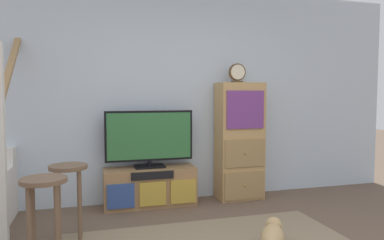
% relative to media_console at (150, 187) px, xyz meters
% --- Properties ---
extents(back_wall, '(6.40, 0.12, 2.70)m').
position_rel_media_console_xyz_m(back_wall, '(0.30, 0.27, 1.12)').
color(back_wall, silver).
rests_on(back_wall, ground_plane).
extents(media_console, '(1.10, 0.38, 0.47)m').
position_rel_media_console_xyz_m(media_console, '(0.00, 0.00, 0.00)').
color(media_console, '#997047').
rests_on(media_console, ground_plane).
extents(television, '(1.06, 0.22, 0.69)m').
position_rel_media_console_xyz_m(television, '(-0.00, 0.02, 0.60)').
color(television, black).
rests_on(television, media_console).
extents(side_cabinet, '(0.58, 0.38, 1.50)m').
position_rel_media_console_xyz_m(side_cabinet, '(1.17, 0.01, 0.52)').
color(side_cabinet, tan).
rests_on(side_cabinet, ground_plane).
extents(desk_clock, '(0.22, 0.08, 0.24)m').
position_rel_media_console_xyz_m(desk_clock, '(1.12, -0.00, 1.39)').
color(desk_clock, '#4C3823').
rests_on(desk_clock, side_cabinet).
extents(bar_stool_near, '(0.34, 0.34, 0.73)m').
position_rel_media_console_xyz_m(bar_stool_near, '(-1.03, -1.42, 0.31)').
color(bar_stool_near, brown).
rests_on(bar_stool_near, ground_plane).
extents(bar_stool_far, '(0.34, 0.34, 0.71)m').
position_rel_media_console_xyz_m(bar_stool_far, '(-0.88, -0.87, 0.30)').
color(bar_stool_far, brown).
rests_on(bar_stool_far, ground_plane).
extents(dog, '(0.40, 0.49, 0.23)m').
position_rel_media_console_xyz_m(dog, '(0.81, -1.53, -0.12)').
color(dog, tan).
rests_on(dog, ground_plane).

